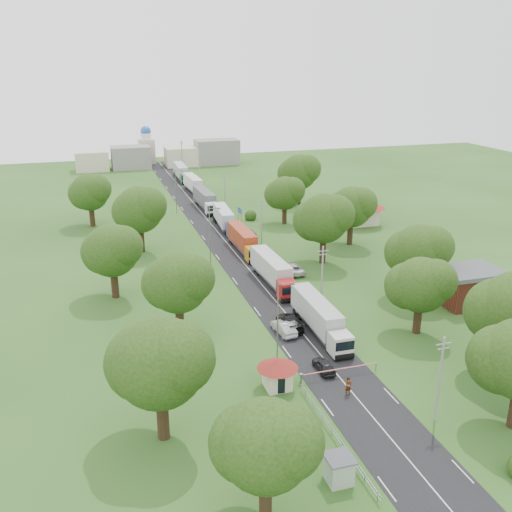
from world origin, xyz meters
name	(u,v)px	position (x,y,z in m)	size (l,w,h in m)	color
ground	(268,293)	(0.00, 0.00, 0.00)	(260.00, 260.00, 0.00)	#264D19
road	(234,252)	(0.00, 20.00, 0.00)	(8.00, 200.00, 0.04)	black
boom_barrier	(328,372)	(-1.36, -25.00, 0.89)	(9.22, 0.35, 1.18)	slate
guard_booth	(278,369)	(-7.20, -25.00, 2.16)	(4.40, 4.40, 3.45)	beige
kiosk	(339,469)	(-7.00, -40.00, 1.23)	(2.30, 2.30, 2.41)	#99A593
guard_rail	(335,440)	(-5.00, -35.00, 0.00)	(0.10, 17.00, 1.70)	slate
info_sign	(240,213)	(5.20, 35.00, 3.00)	(0.12, 3.10, 4.10)	slate
pole_0	(440,378)	(5.50, -35.00, 4.68)	(1.60, 0.24, 9.00)	gray
pole_1	(322,276)	(5.50, -7.00, 4.68)	(1.60, 0.24, 9.00)	gray
pole_2	(262,223)	(5.50, 21.00, 4.68)	(1.60, 0.24, 9.00)	gray
pole_3	(225,191)	(5.50, 49.00, 4.68)	(1.60, 0.24, 9.00)	gray
pole_4	(200,169)	(5.50, 77.00, 4.68)	(1.60, 0.24, 9.00)	gray
pole_5	(182,154)	(5.50, 105.00, 4.68)	(1.60, 0.24, 9.00)	gray
lamp_0	(279,319)	(-5.35, -20.00, 5.55)	(2.03, 0.22, 10.00)	slate
lamp_1	(211,233)	(-5.35, 15.00, 5.55)	(2.03, 0.22, 10.00)	slate
lamp_2	(176,189)	(-5.35, 50.00, 5.55)	(2.03, 0.22, 10.00)	slate
tree_2	(420,284)	(13.99, -17.86, 6.60)	(8.00, 8.00, 10.10)	#382616
tree_3	(419,251)	(19.99, -7.84, 7.22)	(8.80, 8.80, 11.07)	#382616
tree_4	(323,218)	(12.99, 10.17, 7.85)	(9.60, 9.60, 12.05)	#382616
tree_5	(351,207)	(21.99, 18.16, 7.22)	(8.80, 8.80, 11.07)	#382616
tree_6	(285,193)	(14.99, 35.14, 6.60)	(8.00, 8.00, 10.10)	#382616
tree_7	(299,172)	(23.99, 50.17, 7.85)	(9.60, 9.60, 12.05)	#382616
tree_8	(265,444)	(-14.01, -41.86, 6.60)	(8.00, 8.00, 10.10)	#382616
tree_9	(159,362)	(-20.01, -29.83, 7.85)	(9.60, 9.60, 12.05)	#382616
tree_10	(178,282)	(-15.01, -9.84, 7.22)	(8.80, 8.80, 11.07)	#382616
tree_11	(112,250)	(-22.01, 5.16, 7.22)	(8.80, 8.80, 11.07)	#382616
tree_12	(139,209)	(-16.01, 25.17, 7.85)	(9.60, 9.60, 12.05)	#382616
tree_13	(90,192)	(-24.01, 45.16, 7.22)	(8.80, 8.80, 11.07)	#382616
house_brick	(469,286)	(26.00, -12.00, 2.65)	(8.60, 6.60, 5.20)	maroon
house_cream	(360,207)	(30.00, 30.00, 3.64)	(10.08, 10.08, 5.80)	beige
distant_town	(165,156)	(0.68, 110.00, 3.49)	(52.00, 8.00, 8.00)	gray
church	(147,147)	(-4.00, 118.00, 5.39)	(5.00, 5.00, 12.30)	beige
truck_0	(319,317)	(2.06, -14.36, 2.19)	(2.66, 14.90, 4.13)	silver
truck_1	(273,271)	(1.69, 3.05, 2.22)	(3.01, 15.14, 4.19)	#AE1315
truck_2	(243,240)	(1.68, 19.85, 2.12)	(2.63, 14.45, 4.00)	#C28216
truck_3	(225,218)	(2.04, 35.25, 2.10)	(3.19, 14.36, 3.97)	#194E9B
truck_4	(205,199)	(1.66, 52.33, 2.20)	(3.06, 15.02, 4.15)	white
truck_5	(194,184)	(2.35, 69.95, 2.16)	(3.12, 14.73, 4.07)	maroon
truck_6	(181,172)	(2.16, 87.86, 2.22)	(2.86, 15.10, 4.18)	#276837
car_lane_front	(324,366)	(-1.11, -23.33, 0.67)	(1.58, 3.94, 1.34)	black
car_lane_mid	(284,328)	(-2.31, -13.29, 0.79)	(1.68, 4.81, 1.58)	#A6A9AE
car_lane_rear	(290,322)	(-1.00, -12.00, 0.84)	(2.35, 5.77, 1.68)	black
car_verge_near	(293,268)	(6.33, 6.73, 0.80)	(2.66, 5.76, 1.60)	silver
car_verge_far	(250,232)	(5.50, 28.67, 0.68)	(1.61, 3.99, 1.36)	#585B60
pedestrian_near	(348,387)	(-0.62, -28.50, 0.98)	(0.71, 0.47, 1.96)	gray
pedestrian_booth	(275,366)	(-6.50, -22.00, 0.78)	(0.76, 0.59, 1.56)	gray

